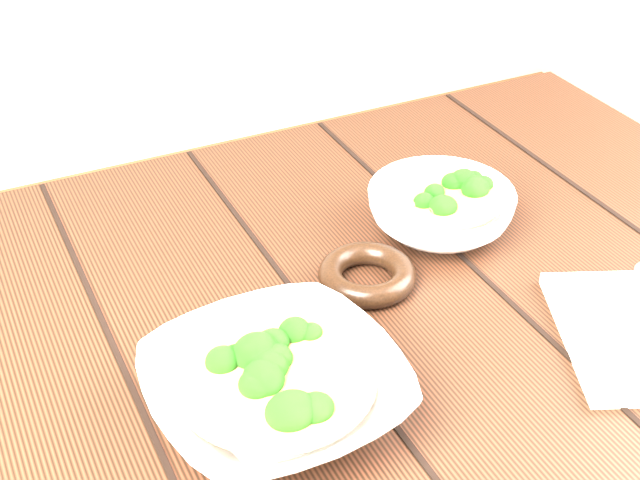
# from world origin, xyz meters

# --- Properties ---
(table) EXTENTS (1.20, 0.80, 0.75)m
(table) POSITION_xyz_m (0.00, 0.00, 0.63)
(table) COLOR #32180E
(table) RESTS_ON ground
(soup_bowl_front) EXTENTS (0.24, 0.24, 0.07)m
(soup_bowl_front) POSITION_xyz_m (-0.11, -0.11, 0.78)
(soup_bowl_front) COLOR white
(soup_bowl_front) RESTS_ON table
(soup_bowl_back) EXTENTS (0.22, 0.22, 0.06)m
(soup_bowl_back) POSITION_xyz_m (0.19, 0.08, 0.78)
(soup_bowl_back) COLOR white
(soup_bowl_back) RESTS_ON table
(trivet) EXTENTS (0.11, 0.11, 0.03)m
(trivet) POSITION_xyz_m (0.06, 0.03, 0.76)
(trivet) COLOR black
(trivet) RESTS_ON table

